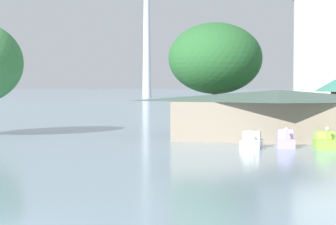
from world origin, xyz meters
name	(u,v)px	position (x,y,z in m)	size (l,w,h in m)	color
pedal_boat_white	(252,141)	(7.45, 30.05, 0.51)	(1.71, 2.51, 1.44)	white
pedal_boat_lavender	(285,140)	(10.05, 30.75, 0.57)	(1.51, 2.32, 1.63)	#B299D8
pedal_boat_lime	(325,141)	(13.09, 30.80, 0.53)	(1.83, 2.67, 1.73)	#8CCC3F
boathouse	(279,114)	(9.45, 37.54, 2.34)	(19.83, 8.59, 4.50)	gray
shoreline_tree_mid	(215,59)	(2.96, 44.19, 7.64)	(9.58, 9.58, 11.30)	brown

